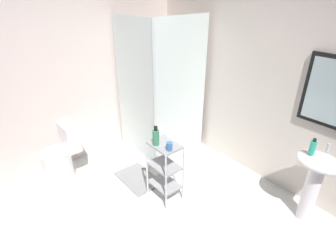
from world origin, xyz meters
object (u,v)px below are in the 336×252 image
object	(u,v)px
shower_stall	(160,123)
bath_mat	(138,178)
rinse_cup	(169,146)
storage_cart	(165,167)
pedestal_sink	(316,175)
hand_soap_bottle	(313,147)
body_wash_bottle_green	(156,137)
toilet	(61,158)

from	to	relation	value
shower_stall	bath_mat	world-z (taller)	shower_stall
rinse_cup	shower_stall	bearing A→B (deg)	146.77
shower_stall	storage_cart	world-z (taller)	shower_stall
shower_stall	pedestal_sink	size ratio (longest dim) A/B	2.47
hand_soap_bottle	rinse_cup	xyz separation A→B (m)	(-1.04, -0.97, -0.10)
pedestal_sink	hand_soap_bottle	world-z (taller)	hand_soap_bottle
body_wash_bottle_green	pedestal_sink	bearing A→B (deg)	38.58
pedestal_sink	rinse_cup	bearing A→B (deg)	-138.43
toilet	storage_cart	distance (m)	1.41
toilet	bath_mat	world-z (taller)	toilet
pedestal_sink	hand_soap_bottle	xyz separation A→B (m)	(-0.09, -0.04, 0.31)
shower_stall	rinse_cup	bearing A→B (deg)	-33.23
hand_soap_bottle	rinse_cup	distance (m)	1.43
shower_stall	hand_soap_bottle	bearing A→B (deg)	8.60
shower_stall	pedestal_sink	world-z (taller)	shower_stall
body_wash_bottle_green	rinse_cup	xyz separation A→B (m)	(0.18, 0.04, -0.05)
hand_soap_bottle	bath_mat	size ratio (longest dim) A/B	0.29
pedestal_sink	toilet	world-z (taller)	pedestal_sink
shower_stall	bath_mat	bearing A→B (deg)	-59.86
toilet	rinse_cup	distance (m)	1.57
shower_stall	storage_cart	size ratio (longest dim) A/B	2.70
toilet	rinse_cup	world-z (taller)	rinse_cup
shower_stall	body_wash_bottle_green	distance (m)	1.15
body_wash_bottle_green	bath_mat	world-z (taller)	body_wash_bottle_green
hand_soap_bottle	storage_cart	bearing A→B (deg)	-141.29
bath_mat	toilet	bearing A→B (deg)	-132.19
storage_cart	body_wash_bottle_green	size ratio (longest dim) A/B	3.26
shower_stall	storage_cart	xyz separation A→B (m)	(0.88, -0.63, -0.03)
pedestal_sink	hand_soap_bottle	distance (m)	0.32
shower_stall	bath_mat	xyz separation A→B (m)	(0.41, -0.70, -0.45)
pedestal_sink	bath_mat	bearing A→B (deg)	-148.93
rinse_cup	pedestal_sink	bearing A→B (deg)	41.57
rinse_cup	bath_mat	xyz separation A→B (m)	(-0.60, -0.04, -0.78)
rinse_cup	bath_mat	world-z (taller)	rinse_cup
shower_stall	storage_cart	bearing A→B (deg)	-35.26
toilet	storage_cart	xyz separation A→B (m)	(1.15, 0.82, 0.12)
hand_soap_bottle	bath_mat	bearing A→B (deg)	-148.44
pedestal_sink	toilet	xyz separation A→B (m)	(-2.41, -1.79, -0.26)
storage_cart	bath_mat	size ratio (longest dim) A/B	1.23
shower_stall	toilet	bearing A→B (deg)	-100.41
storage_cart	body_wash_bottle_green	distance (m)	0.41
pedestal_sink	bath_mat	world-z (taller)	pedestal_sink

